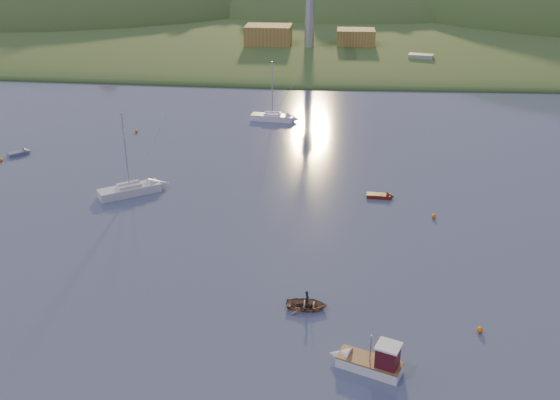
# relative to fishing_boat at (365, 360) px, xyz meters

# --- Properties ---
(far_shore) EXTENTS (620.00, 220.00, 1.50)m
(far_shore) POSITION_rel_fishing_boat_xyz_m (-11.52, 222.03, -0.79)
(far_shore) COLOR #2E5321
(far_shore) RESTS_ON ground
(shore_slope) EXTENTS (640.00, 150.00, 7.00)m
(shore_slope) POSITION_rel_fishing_boat_xyz_m (-11.52, 157.03, -0.79)
(shore_slope) COLOR #2E5321
(shore_slope) RESTS_ON ground
(hill_left) EXTENTS (170.00, 140.00, 44.00)m
(hill_left) POSITION_rel_fishing_boat_xyz_m (-101.52, 192.03, -0.79)
(hill_left) COLOR #2E5321
(hill_left) RESTS_ON ground
(hill_center) EXTENTS (140.00, 120.00, 36.00)m
(hill_center) POSITION_rel_fishing_boat_xyz_m (-1.52, 202.03, -0.79)
(hill_center) COLOR #2E5321
(hill_center) RESTS_ON ground
(hillside_trees) EXTENTS (280.00, 50.00, 32.00)m
(hillside_trees) POSITION_rel_fishing_boat_xyz_m (-11.52, 177.03, -0.79)
(hillside_trees) COLOR #1C4F1D
(hillside_trees) RESTS_ON ground
(wharf) EXTENTS (42.00, 16.00, 2.40)m
(wharf) POSITION_rel_fishing_boat_xyz_m (-6.52, 114.03, 0.41)
(wharf) COLOR slate
(wharf) RESTS_ON ground
(shed_west) EXTENTS (11.00, 8.00, 4.80)m
(shed_west) POSITION_rel_fishing_boat_xyz_m (-19.52, 115.03, 4.01)
(shed_west) COLOR olive
(shed_west) RESTS_ON wharf
(shed_east) EXTENTS (9.00, 7.00, 4.00)m
(shed_east) POSITION_rel_fishing_boat_xyz_m (1.48, 116.03, 3.61)
(shed_east) COLOR olive
(shed_east) RESTS_ON wharf
(fishing_boat) EXTENTS (5.83, 3.67, 3.56)m
(fishing_boat) POSITION_rel_fishing_boat_xyz_m (0.00, 0.00, 0.00)
(fishing_boat) COLOR white
(fishing_boat) RESTS_ON ground
(sailboat_near) EXTENTS (7.34, 5.99, 10.24)m
(sailboat_near) POSITION_rel_fishing_boat_xyz_m (-27.32, 29.77, -0.11)
(sailboat_near) COLOR silver
(sailboat_near) RESTS_ON ground
(sailboat_far) EXTENTS (7.24, 2.92, 9.77)m
(sailboat_far) POSITION_rel_fishing_boat_xyz_m (-13.16, 61.58, -0.13)
(sailboat_far) COLOR white
(sailboat_far) RESTS_ON ground
(canoe) EXTENTS (3.59, 2.59, 0.74)m
(canoe) POSITION_rel_fishing_boat_xyz_m (-4.66, 7.44, -0.42)
(canoe) COLOR #88674B
(canoe) RESTS_ON ground
(paddler) EXTENTS (0.35, 0.53, 1.45)m
(paddler) POSITION_rel_fishing_boat_xyz_m (-4.66, 7.44, -0.06)
(paddler) COLOR black
(paddler) RESTS_ON ground
(red_tender) EXTENTS (3.36, 1.34, 1.12)m
(red_tender) POSITION_rel_fishing_boat_xyz_m (3.33, 31.45, -0.55)
(red_tender) COLOR #5A190C
(red_tender) RESTS_ON ground
(grey_dinghy) EXTENTS (3.10, 3.11, 1.20)m
(grey_dinghy) POSITION_rel_fishing_boat_xyz_m (-46.93, 42.25, -0.54)
(grey_dinghy) COLOR slate
(grey_dinghy) RESTS_ON ground
(work_vessel) EXTENTS (13.04, 7.16, 3.18)m
(work_vessel) POSITION_rel_fishing_boat_xyz_m (15.69, 103.51, 0.34)
(work_vessel) COLOR slate
(work_vessel) RESTS_ON ground
(buoy_0) EXTENTS (0.50, 0.50, 0.50)m
(buoy_0) POSITION_rel_fishing_boat_xyz_m (9.45, 5.29, -0.54)
(buoy_0) COLOR orange
(buoy_0) RESTS_ON ground
(buoy_1) EXTENTS (0.50, 0.50, 0.50)m
(buoy_1) POSITION_rel_fishing_boat_xyz_m (8.55, 26.38, -0.54)
(buoy_1) COLOR orange
(buoy_1) RESTS_ON ground
(buoy_2) EXTENTS (0.50, 0.50, 0.50)m
(buoy_2) POSITION_rel_fishing_boat_xyz_m (-48.47, 39.03, -0.54)
(buoy_2) COLOR orange
(buoy_2) RESTS_ON ground
(buoy_3) EXTENTS (0.50, 0.50, 0.50)m
(buoy_3) POSITION_rel_fishing_boat_xyz_m (-33.75, 53.27, -0.54)
(buoy_3) COLOR orange
(buoy_3) RESTS_ON ground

